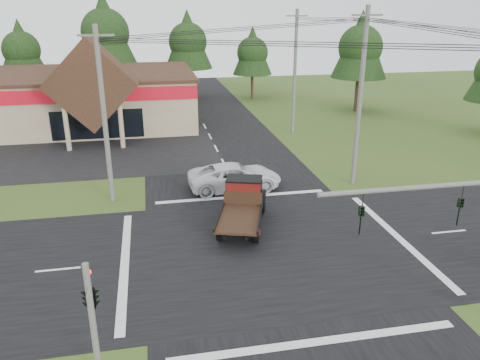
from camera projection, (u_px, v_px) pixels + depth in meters
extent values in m
plane|color=#374E1C|center=(268.00, 250.00, 23.32)|extent=(120.00, 120.00, 0.00)
cube|color=black|center=(268.00, 249.00, 23.32)|extent=(12.00, 120.00, 0.02)
cube|color=black|center=(268.00, 249.00, 23.32)|extent=(120.00, 12.00, 0.02)
cube|color=black|center=(45.00, 154.00, 38.27)|extent=(28.00, 14.00, 0.02)
cube|color=tan|center=(42.00, 100.00, 47.16)|extent=(30.00, 15.00, 5.00)
cube|color=#371D16|center=(38.00, 75.00, 46.27)|extent=(30.40, 15.40, 0.30)
cube|color=#B00D1B|center=(21.00, 98.00, 39.65)|extent=(30.00, 0.12, 1.20)
cube|color=#371D16|center=(92.00, 83.00, 39.44)|extent=(7.78, 4.00, 7.78)
cylinder|color=tan|center=(67.00, 127.00, 38.64)|extent=(0.40, 0.40, 4.00)
cylinder|color=tan|center=(121.00, 125.00, 39.43)|extent=(0.40, 0.40, 4.00)
cube|color=black|center=(98.00, 125.00, 41.67)|extent=(8.00, 0.08, 2.60)
cylinder|color=#595651|center=(436.00, 186.00, 14.96)|extent=(8.00, 0.16, 0.16)
imported|color=black|center=(459.00, 212.00, 15.49)|extent=(0.16, 0.20, 1.00)
imported|color=black|center=(361.00, 221.00, 14.86)|extent=(0.16, 0.20, 1.00)
cylinder|color=#595651|center=(93.00, 326.00, 14.31)|extent=(0.20, 0.20, 4.40)
imported|color=black|center=(88.00, 281.00, 13.97)|extent=(0.53, 2.48, 1.00)
sphere|color=#FF0C0C|center=(88.00, 272.00, 14.03)|extent=(0.18, 0.18, 0.18)
cylinder|color=#595651|center=(104.00, 118.00, 27.41)|extent=(0.30, 0.30, 10.50)
cube|color=#595651|center=(96.00, 35.00, 25.78)|extent=(2.00, 0.12, 0.12)
cylinder|color=#595651|center=(360.00, 100.00, 30.11)|extent=(0.30, 0.30, 11.50)
cube|color=#595651|center=(368.00, 15.00, 28.31)|extent=(2.00, 0.12, 0.12)
cylinder|color=#595651|center=(295.00, 73.00, 43.04)|extent=(0.30, 0.30, 11.20)
cube|color=#595651|center=(297.00, 16.00, 41.29)|extent=(2.00, 0.12, 0.12)
cylinder|color=#332316|center=(28.00, 89.00, 57.73)|extent=(0.36, 0.36, 3.50)
cone|color=black|center=(21.00, 47.00, 55.97)|extent=(5.60, 5.60, 6.60)
sphere|color=black|center=(21.00, 50.00, 56.08)|extent=(4.40, 4.40, 4.40)
cylinder|color=#332316|center=(110.00, 84.00, 58.43)|extent=(0.36, 0.36, 4.55)
cone|color=black|center=(105.00, 29.00, 56.14)|extent=(7.28, 7.28, 8.58)
sphere|color=black|center=(105.00, 32.00, 56.28)|extent=(5.72, 5.72, 5.72)
cylinder|color=#332316|center=(189.00, 83.00, 61.27)|extent=(0.36, 0.36, 3.85)
cone|color=black|center=(188.00, 39.00, 59.33)|extent=(6.16, 6.16, 7.26)
sphere|color=black|center=(188.00, 42.00, 59.45)|extent=(4.84, 4.84, 4.84)
cylinder|color=#332316|center=(252.00, 86.00, 61.00)|extent=(0.36, 0.36, 3.15)
cone|color=black|center=(252.00, 50.00, 59.41)|extent=(5.04, 5.04, 5.94)
sphere|color=black|center=(252.00, 53.00, 59.51)|extent=(3.96, 3.96, 3.96)
cylinder|color=#332316|center=(356.00, 94.00, 53.48)|extent=(0.36, 0.36, 3.85)
cone|color=black|center=(361.00, 44.00, 51.54)|extent=(6.16, 6.16, 7.26)
sphere|color=black|center=(360.00, 47.00, 51.66)|extent=(4.84, 4.84, 4.84)
imported|color=white|center=(235.00, 177.00, 30.84)|extent=(6.25, 3.12, 1.70)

